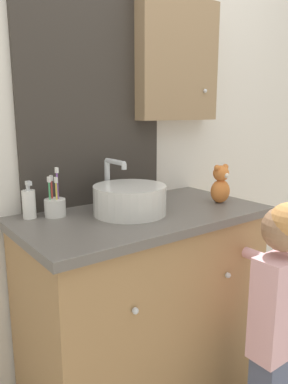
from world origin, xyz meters
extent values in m
cube|color=silver|center=(0.00, 0.63, 1.25)|extent=(3.20, 0.06, 2.50)
cube|color=#332D28|center=(-0.07, 0.59, 1.44)|extent=(0.70, 0.02, 1.24)
cube|color=#B2C1CC|center=(-0.07, 0.58, 1.44)|extent=(0.64, 0.01, 1.18)
cube|color=#997A56|center=(0.38, 0.55, 1.56)|extent=(0.47, 0.10, 0.58)
sphere|color=silver|center=(0.52, 0.49, 1.41)|extent=(0.02, 0.02, 0.02)
cube|color=#A37A4C|center=(0.00, 0.32, 0.43)|extent=(1.01, 0.52, 0.86)
cube|color=#605B56|center=(0.00, 0.32, 0.88)|extent=(1.05, 0.56, 0.03)
sphere|color=silver|center=(-0.24, 0.05, 0.65)|extent=(0.02, 0.02, 0.02)
sphere|color=silver|center=(0.24, 0.05, 0.65)|extent=(0.02, 0.02, 0.02)
cylinder|color=silver|center=(-0.06, 0.33, 0.96)|extent=(0.30, 0.30, 0.12)
cylinder|color=silver|center=(-0.06, 0.33, 1.01)|extent=(0.25, 0.25, 0.01)
cylinder|color=silver|center=(-0.06, 0.51, 1.00)|extent=(0.02, 0.02, 0.20)
cylinder|color=silver|center=(-0.06, 0.44, 1.10)|extent=(0.02, 0.14, 0.02)
cylinder|color=silver|center=(-0.06, 0.37, 1.09)|extent=(0.02, 0.02, 0.02)
sphere|color=white|center=(0.02, 0.51, 0.93)|extent=(0.05, 0.05, 0.05)
cylinder|color=silver|center=(-0.32, 0.48, 0.93)|extent=(0.08, 0.08, 0.07)
cylinder|color=#8E56B7|center=(-0.31, 0.48, 1.00)|extent=(0.01, 0.01, 0.19)
cube|color=white|center=(-0.31, 0.48, 1.08)|extent=(0.01, 0.02, 0.02)
cylinder|color=#D6423D|center=(-0.32, 0.50, 0.99)|extent=(0.01, 0.01, 0.15)
cube|color=white|center=(-0.32, 0.50, 1.05)|extent=(0.01, 0.02, 0.02)
cylinder|color=#47B26B|center=(-0.34, 0.49, 0.98)|extent=(0.01, 0.01, 0.15)
cube|color=white|center=(-0.34, 0.49, 1.05)|extent=(0.01, 0.02, 0.02)
cylinder|color=#E5CC4C|center=(-0.32, 0.47, 0.98)|extent=(0.01, 0.01, 0.15)
cube|color=white|center=(-0.32, 0.47, 1.05)|extent=(0.01, 0.02, 0.02)
cylinder|color=white|center=(-0.41, 0.52, 0.95)|extent=(0.05, 0.05, 0.11)
cylinder|color=silver|center=(-0.41, 0.52, 1.02)|extent=(0.02, 0.02, 0.02)
cube|color=silver|center=(-0.41, 0.51, 1.04)|extent=(0.02, 0.03, 0.02)
cube|color=beige|center=(0.28, -0.17, 0.59)|extent=(0.21, 0.12, 0.41)
sphere|color=#997051|center=(0.28, -0.17, 0.90)|extent=(0.17, 0.17, 0.17)
cylinder|color=beige|center=(0.35, 0.04, 0.72)|extent=(0.05, 0.30, 0.05)
cylinder|color=pink|center=(0.36, 0.20, 0.76)|extent=(0.01, 0.05, 0.12)
ellipsoid|color=orange|center=(0.38, 0.24, 0.95)|extent=(0.10, 0.08, 0.11)
sphere|color=orange|center=(0.38, 0.24, 1.03)|extent=(0.07, 0.07, 0.07)
sphere|color=orange|center=(0.36, 0.24, 1.06)|extent=(0.03, 0.03, 0.03)
sphere|color=orange|center=(0.41, 0.24, 1.06)|extent=(0.03, 0.03, 0.03)
sphere|color=silver|center=(0.38, 0.21, 1.03)|extent=(0.03, 0.03, 0.03)
camera|label=1|loc=(-0.91, -0.90, 1.31)|focal=35.00mm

